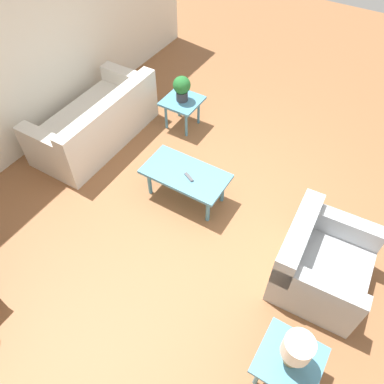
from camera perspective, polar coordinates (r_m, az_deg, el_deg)
ground_plane at (r=4.77m, az=4.74°, el=-3.35°), size 14.00×14.00×0.00m
wall_right at (r=5.56m, az=-24.99°, el=18.98°), size 0.12×7.20×2.70m
sofa at (r=5.71m, az=-14.29°, el=10.14°), size 0.93×1.92×0.80m
armchair at (r=4.21m, az=18.77°, el=-10.29°), size 0.94×1.04×0.80m
coffee_table at (r=4.65m, az=-1.00°, el=2.50°), size 1.06×0.57×0.44m
side_table_plant at (r=5.75m, az=-1.50°, el=13.28°), size 0.54×0.54×0.47m
side_table_lamp at (r=3.60m, az=14.53°, el=-23.80°), size 0.54×0.54×0.47m
potted_plant at (r=5.59m, az=-1.57°, el=15.66°), size 0.26×0.26×0.38m
table_lamp at (r=3.30m, az=15.67°, el=-22.10°), size 0.25×0.25×0.40m
remote_control at (r=4.54m, az=-0.48°, el=2.29°), size 0.16×0.11×0.02m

